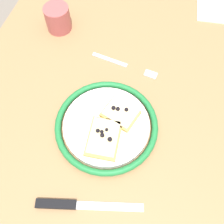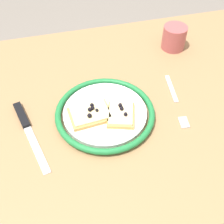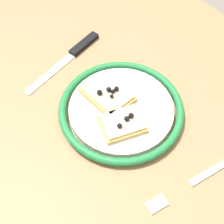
{
  "view_description": "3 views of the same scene",
  "coord_description": "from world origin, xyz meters",
  "px_view_note": "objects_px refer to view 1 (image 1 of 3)",
  "views": [
    {
      "loc": [
        0.31,
        0.13,
        1.38
      ],
      "look_at": [
        0.02,
        0.05,
        0.79
      ],
      "focal_mm": 42.33,
      "sensor_mm": 36.0,
      "label": 1
    },
    {
      "loc": [
        0.16,
        0.54,
        1.34
      ],
      "look_at": [
        0.04,
        0.07,
        0.79
      ],
      "focal_mm": 46.72,
      "sensor_mm": 36.0,
      "label": 2
    },
    {
      "loc": [
        -0.23,
        0.28,
        1.29
      ],
      "look_at": [
        0.05,
        0.07,
        0.78
      ],
      "focal_mm": 48.75,
      "sensor_mm": 36.0,
      "label": 3
    }
  ],
  "objects_px": {
    "knife": "(71,205)",
    "fork": "(125,65)",
    "pizza_slice_near": "(120,113)",
    "napkin": "(216,10)",
    "plate": "(106,125)",
    "pizza_slice_far": "(104,138)",
    "dining_table": "(98,120)",
    "cup": "(58,18)"
  },
  "relations": [
    {
      "from": "dining_table",
      "to": "plate",
      "type": "xyz_separation_m",
      "value": [
        0.05,
        0.04,
        0.1
      ]
    },
    {
      "from": "dining_table",
      "to": "cup",
      "type": "distance_m",
      "value": 0.33
    },
    {
      "from": "napkin",
      "to": "fork",
      "type": "bearing_deg",
      "value": -37.14
    },
    {
      "from": "pizza_slice_near",
      "to": "napkin",
      "type": "distance_m",
      "value": 0.51
    },
    {
      "from": "knife",
      "to": "fork",
      "type": "height_order",
      "value": "knife"
    },
    {
      "from": "pizza_slice_far",
      "to": "napkin",
      "type": "relative_size",
      "value": 0.91
    },
    {
      "from": "pizza_slice_near",
      "to": "fork",
      "type": "height_order",
      "value": "pizza_slice_near"
    },
    {
      "from": "knife",
      "to": "napkin",
      "type": "bearing_deg",
      "value": 160.97
    },
    {
      "from": "dining_table",
      "to": "napkin",
      "type": "distance_m",
      "value": 0.54
    },
    {
      "from": "dining_table",
      "to": "fork",
      "type": "height_order",
      "value": "fork"
    },
    {
      "from": "napkin",
      "to": "cup",
      "type": "bearing_deg",
      "value": -65.01
    },
    {
      "from": "dining_table",
      "to": "napkin",
      "type": "height_order",
      "value": "napkin"
    },
    {
      "from": "plate",
      "to": "pizza_slice_near",
      "type": "relative_size",
      "value": 2.58
    },
    {
      "from": "pizza_slice_near",
      "to": "cup",
      "type": "distance_m",
      "value": 0.37
    },
    {
      "from": "pizza_slice_near",
      "to": "knife",
      "type": "bearing_deg",
      "value": -11.13
    },
    {
      "from": "pizza_slice_far",
      "to": "fork",
      "type": "relative_size",
      "value": 0.55
    },
    {
      "from": "cup",
      "to": "plate",
      "type": "bearing_deg",
      "value": 39.84
    },
    {
      "from": "plate",
      "to": "knife",
      "type": "relative_size",
      "value": 1.1
    },
    {
      "from": "knife",
      "to": "fork",
      "type": "xyz_separation_m",
      "value": [
        -0.41,
        0.02,
        -0.0
      ]
    },
    {
      "from": "plate",
      "to": "cup",
      "type": "distance_m",
      "value": 0.38
    },
    {
      "from": "pizza_slice_near",
      "to": "napkin",
      "type": "xyz_separation_m",
      "value": [
        -0.47,
        0.2,
        -0.02
      ]
    },
    {
      "from": "napkin",
      "to": "pizza_slice_near",
      "type": "bearing_deg",
      "value": -22.82
    },
    {
      "from": "knife",
      "to": "pizza_slice_near",
      "type": "bearing_deg",
      "value": 168.87
    },
    {
      "from": "dining_table",
      "to": "pizza_slice_far",
      "type": "xyz_separation_m",
      "value": [
        0.09,
        0.05,
        0.11
      ]
    },
    {
      "from": "pizza_slice_far",
      "to": "fork",
      "type": "height_order",
      "value": "pizza_slice_far"
    },
    {
      "from": "knife",
      "to": "napkin",
      "type": "distance_m",
      "value": 0.75
    },
    {
      "from": "dining_table",
      "to": "fork",
      "type": "relative_size",
      "value": 5.75
    },
    {
      "from": "dining_table",
      "to": "pizza_slice_near",
      "type": "relative_size",
      "value": 11.42
    },
    {
      "from": "pizza_slice_near",
      "to": "plate",
      "type": "bearing_deg",
      "value": -36.39
    },
    {
      "from": "pizza_slice_near",
      "to": "pizza_slice_far",
      "type": "xyz_separation_m",
      "value": [
        0.08,
        -0.02,
        0.0
      ]
    },
    {
      "from": "pizza_slice_far",
      "to": "knife",
      "type": "distance_m",
      "value": 0.17
    },
    {
      "from": "fork",
      "to": "cup",
      "type": "relative_size",
      "value": 2.62
    },
    {
      "from": "pizza_slice_far",
      "to": "napkin",
      "type": "xyz_separation_m",
      "value": [
        -0.55,
        0.22,
        -0.02
      ]
    },
    {
      "from": "cup",
      "to": "napkin",
      "type": "relative_size",
      "value": 0.64
    },
    {
      "from": "plate",
      "to": "napkin",
      "type": "relative_size",
      "value": 2.16
    },
    {
      "from": "dining_table",
      "to": "fork",
      "type": "distance_m",
      "value": 0.18
    },
    {
      "from": "fork",
      "to": "pizza_slice_near",
      "type": "bearing_deg",
      "value": 10.81
    },
    {
      "from": "fork",
      "to": "knife",
      "type": "bearing_deg",
      "value": -2.16
    },
    {
      "from": "knife",
      "to": "cup",
      "type": "bearing_deg",
      "value": -155.97
    },
    {
      "from": "knife",
      "to": "cup",
      "type": "height_order",
      "value": "cup"
    },
    {
      "from": "pizza_slice_near",
      "to": "dining_table",
      "type": "bearing_deg",
      "value": -102.86
    },
    {
      "from": "pizza_slice_near",
      "to": "knife",
      "type": "distance_m",
      "value": 0.25
    }
  ]
}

